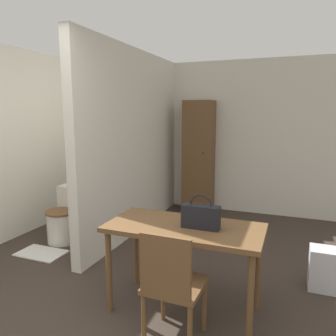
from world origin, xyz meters
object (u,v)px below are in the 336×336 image
Objects in this scene: wooden_cabinet at (199,157)px; space_heater at (327,269)px; handbag at (201,216)px; toilet at (65,218)px; dining_table at (184,236)px; wooden_chair at (172,283)px.

wooden_cabinet is 4.61× the size of space_heater.
toilet is at bearing 156.31° from handbag.
space_heater is at bearing 34.60° from dining_table.
dining_table is 1.85× the size of toilet.
toilet is 2.35m from handbag.
wooden_cabinet is (-0.83, 2.82, 0.08)m from handbag.
wooden_chair is 1.27× the size of toilet.
wooden_cabinet is at bearing 132.55° from space_heater.
wooden_chair reaches higher than dining_table.
dining_table is 1.48m from space_heater.
handbag is at bearing 80.07° from wooden_chair.
handbag is 1.45m from space_heater.
wooden_cabinet is at bearing 56.56° from toilet.
toilet is (-2.00, 1.34, -0.18)m from wooden_chair.
wooden_chair is 1.68m from space_heater.
dining_table is at bearing -76.22° from wooden_cabinet.
handbag is at bearing -4.32° from dining_table.
dining_table is 0.24m from handbag.
handbag is 2.94m from wooden_cabinet.
handbag is (0.14, -0.01, 0.19)m from dining_table.
wooden_cabinet is (-0.69, 2.81, 0.27)m from dining_table.
space_heater is (1.16, 0.80, -0.46)m from dining_table.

